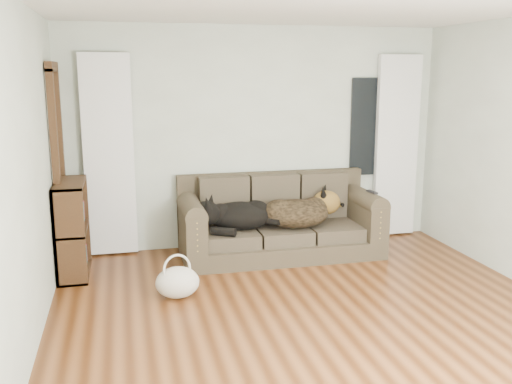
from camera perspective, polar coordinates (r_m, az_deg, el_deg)
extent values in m
plane|color=#45210C|center=(4.84, 6.93, -13.49)|extent=(5.00, 5.00, 0.00)
cube|color=silver|center=(6.81, -0.07, 5.45)|extent=(4.50, 0.04, 2.60)
cube|color=silver|center=(4.22, -22.60, 0.47)|extent=(0.04, 5.00, 2.60)
cube|color=white|center=(6.58, -14.50, 3.51)|extent=(0.55, 0.08, 2.25)
cube|color=white|center=(7.38, 13.86, 4.43)|extent=(0.55, 0.08, 2.25)
cube|color=black|center=(7.25, 11.29, 6.40)|extent=(0.50, 0.03, 1.20)
cube|color=black|center=(6.26, -19.08, 1.89)|extent=(0.07, 0.60, 2.10)
cube|color=#393220|center=(6.51, 2.46, -2.49)|extent=(2.26, 0.97, 0.92)
ellipsoid|color=black|center=(6.35, -1.98, -2.59)|extent=(0.80, 0.60, 0.31)
ellipsoid|color=black|center=(6.48, 4.33, -2.22)|extent=(0.85, 0.64, 0.35)
cube|color=black|center=(6.62, 11.53, 0.01)|extent=(0.08, 0.21, 0.02)
ellipsoid|color=beige|center=(5.42, -7.86, -8.84)|extent=(0.41, 0.32, 0.30)
cube|color=black|center=(6.17, -17.89, -3.40)|extent=(0.35, 0.80, 0.98)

